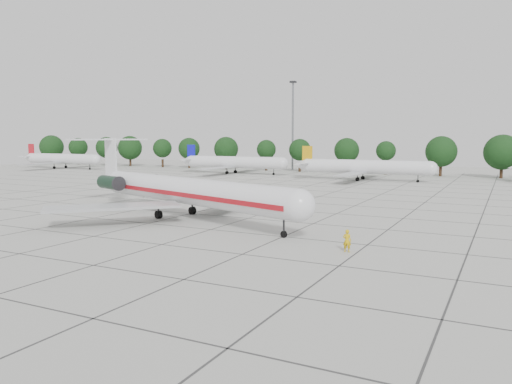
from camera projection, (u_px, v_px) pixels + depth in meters
ground at (211, 230)px, 50.47m from camera, size 260.00×260.00×0.00m
apron_joints at (274, 210)px, 63.74m from camera, size 170.00×170.00×0.02m
main_airliner at (178, 189)px, 58.25m from camera, size 38.30×29.17×9.21m
ground_crew at (347, 241)px, 40.48m from camera, size 0.70×0.48×1.87m
bg_airliner_a at (62, 159)px, 150.43m from camera, size 28.24×27.20×7.40m
bg_airliner_b at (234, 162)px, 129.05m from camera, size 28.24×27.20×7.40m
bg_airliner_c at (364, 167)px, 108.59m from camera, size 28.24×27.20×7.40m
tree_line at (347, 150)px, 130.34m from camera, size 249.86×8.44×10.22m
floodlight_mast at (293, 120)px, 143.93m from camera, size 1.60×1.60×25.45m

